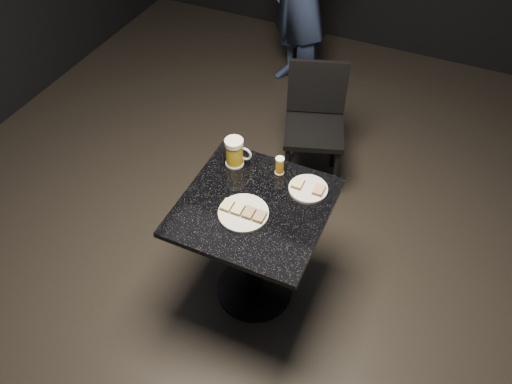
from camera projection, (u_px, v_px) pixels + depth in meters
floor at (255, 290)px, 2.94m from camera, size 6.00×6.00×0.00m
plate_large at (243, 213)px, 2.35m from camera, size 0.24×0.24×0.01m
plate_small at (308, 189)px, 2.46m from camera, size 0.19×0.19×0.01m
table at (254, 236)px, 2.57m from camera, size 0.70×0.70×0.75m
beer_mug at (235, 152)px, 2.54m from camera, size 0.14×0.10×0.16m
beer_tumbler at (280, 166)px, 2.51m from camera, size 0.05×0.05×0.10m
chair at (315, 119)px, 3.25m from camera, size 0.48×0.48×0.86m
canapes_on_plate_large at (243, 211)px, 2.34m from camera, size 0.22×0.07×0.02m
canapes_on_plate_small at (308, 187)px, 2.45m from camera, size 0.16×0.07×0.02m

